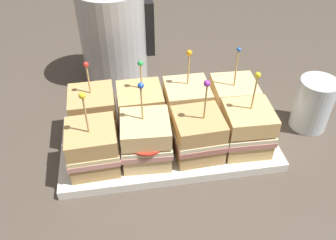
{
  "coord_description": "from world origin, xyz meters",
  "views": [
    {
      "loc": [
        -0.08,
        -0.5,
        0.49
      ],
      "look_at": [
        0.0,
        0.0,
        0.06
      ],
      "focal_mm": 38.0,
      "sensor_mm": 36.0,
      "label": 1
    }
  ],
  "objects": [
    {
      "name": "sandwich_front_far_right",
      "position": [
        0.14,
        -0.05,
        0.06
      ],
      "size": [
        0.09,
        0.09,
        0.16
      ],
      "color": "tan",
      "rests_on": "serving_platter"
    },
    {
      "name": "sandwich_back_center_left",
      "position": [
        -0.05,
        0.04,
        0.06
      ],
      "size": [
        0.09,
        0.09,
        0.15
      ],
      "color": "tan",
      "rests_on": "serving_platter"
    },
    {
      "name": "sandwich_back_far_left",
      "position": [
        -0.14,
        0.05,
        0.06
      ],
      "size": [
        0.09,
        0.09,
        0.15
      ],
      "color": "tan",
      "rests_on": "serving_platter"
    },
    {
      "name": "ground_plane",
      "position": [
        0.0,
        0.0,
        0.0
      ],
      "size": [
        6.0,
        6.0,
        0.0
      ],
      "primitive_type": "plane",
      "color": "#4C4238"
    },
    {
      "name": "sandwich_front_center_left",
      "position": [
        -0.05,
        -0.05,
        0.06
      ],
      "size": [
        0.09,
        0.09,
        0.16
      ],
      "color": "#DBB77A",
      "rests_on": "serving_platter"
    },
    {
      "name": "sandwich_front_center_right",
      "position": [
        0.05,
        -0.05,
        0.06
      ],
      "size": [
        0.09,
        0.09,
        0.16
      ],
      "color": "tan",
      "rests_on": "serving_platter"
    },
    {
      "name": "sandwich_back_center_right",
      "position": [
        0.04,
        0.04,
        0.06
      ],
      "size": [
        0.09,
        0.09,
        0.16
      ],
      "color": "#DBB77A",
      "rests_on": "serving_platter"
    },
    {
      "name": "sandwich_back_far_right",
      "position": [
        0.14,
        0.05,
        0.06
      ],
      "size": [
        0.09,
        0.09,
        0.16
      ],
      "color": "#DBB77A",
      "rests_on": "serving_platter"
    },
    {
      "name": "kettle_steel",
      "position": [
        -0.09,
        0.27,
        0.11
      ],
      "size": [
        0.17,
        0.15,
        0.25
      ],
      "color": "#B7BABF",
      "rests_on": "ground_plane"
    },
    {
      "name": "sandwich_front_far_left",
      "position": [
        -0.14,
        -0.05,
        0.06
      ],
      "size": [
        0.09,
        0.09,
        0.16
      ],
      "color": "tan",
      "rests_on": "serving_platter"
    },
    {
      "name": "drinking_glass",
      "position": [
        0.3,
        0.01,
        0.06
      ],
      "size": [
        0.07,
        0.07,
        0.11
      ],
      "color": "silver",
      "rests_on": "ground_plane"
    },
    {
      "name": "serving_platter",
      "position": [
        0.0,
        0.0,
        0.01
      ],
      "size": [
        0.41,
        0.21,
        0.02
      ],
      "color": "white",
      "rests_on": "ground_plane"
    }
  ]
}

